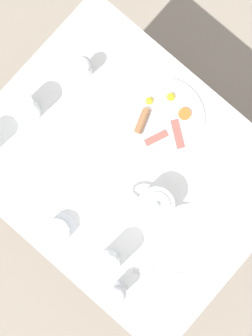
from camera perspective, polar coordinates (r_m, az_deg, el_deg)
name	(u,v)px	position (r m, az deg, el deg)	size (l,w,h in m)	color
ground_plane	(126,179)	(2.06, 0.00, -1.54)	(8.00, 8.00, 0.00)	gray
table	(126,170)	(1.42, 0.00, -0.30)	(0.81, 1.01, 0.72)	white
breakfast_plate	(162,117)	(1.37, 5.27, 7.31)	(0.29, 0.29, 0.04)	white
teapot_near	(155,205)	(1.29, 4.18, -5.35)	(0.12, 0.20, 0.13)	white
teacup_with_saucer_left	(57,231)	(1.34, -10.03, -9.06)	(0.13, 0.13, 0.06)	white
water_glass_tall	(25,107)	(1.35, -14.45, 8.51)	(0.08, 0.08, 0.13)	white
water_glass_short	(108,265)	(1.29, -2.65, -13.85)	(0.08, 0.08, 0.14)	white
pepper_grinder	(84,66)	(1.37, -6.06, 14.48)	(0.05, 0.05, 0.10)	#BCBCC1
salt_grinder	(119,292)	(1.32, -1.06, -17.57)	(0.05, 0.05, 0.10)	#BCBCC1
fork_by_plate	(94,168)	(1.35, -4.65, 0.05)	(0.11, 0.16, 0.00)	silver
knife_by_plate	(245,190)	(1.40, 16.95, -3.06)	(0.23, 0.05, 0.00)	silver
spoon_for_tea	(34,155)	(1.39, -13.27, 1.84)	(0.15, 0.03, 0.00)	silver
fork_spare	(161,273)	(1.37, 5.11, -15.00)	(0.12, 0.16, 0.00)	silver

